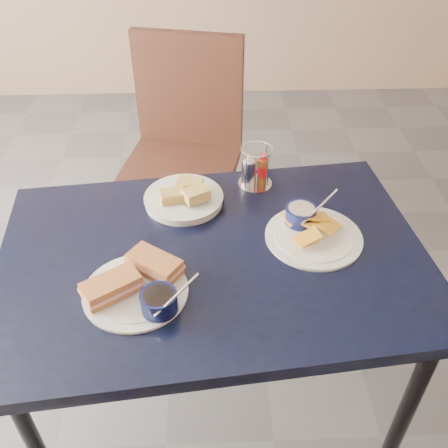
{
  "coord_description": "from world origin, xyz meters",
  "views": [
    {
      "loc": [
        -0.21,
        -1.16,
        1.68
      ],
      "look_at": [
        -0.17,
        -0.12,
        0.82
      ],
      "focal_mm": 40.0,
      "sensor_mm": 36.0,
      "label": 1
    }
  ],
  "objects_px": {
    "chair_far": "(180,139)",
    "plantain_plate": "(309,228)",
    "bread_basket": "(184,198)",
    "dining_table": "(214,271)",
    "sandwich_plate": "(139,285)",
    "condiment_caddy": "(254,170)"
  },
  "relations": [
    {
      "from": "chair_far",
      "to": "plantain_plate",
      "type": "height_order",
      "value": "chair_far"
    },
    {
      "from": "chair_far",
      "to": "bread_basket",
      "type": "relative_size",
      "value": 4.19
    },
    {
      "from": "chair_far",
      "to": "plantain_plate",
      "type": "relative_size",
      "value": 3.65
    },
    {
      "from": "dining_table",
      "to": "chair_far",
      "type": "relative_size",
      "value": 1.24
    },
    {
      "from": "dining_table",
      "to": "chair_far",
      "type": "height_order",
      "value": "chair_far"
    },
    {
      "from": "sandwich_plate",
      "to": "bread_basket",
      "type": "distance_m",
      "value": 0.38
    },
    {
      "from": "plantain_plate",
      "to": "condiment_caddy",
      "type": "bearing_deg",
      "value": 118.65
    },
    {
      "from": "bread_basket",
      "to": "condiment_caddy",
      "type": "distance_m",
      "value": 0.24
    },
    {
      "from": "dining_table",
      "to": "condiment_caddy",
      "type": "xyz_separation_m",
      "value": [
        0.14,
        0.32,
        0.13
      ]
    },
    {
      "from": "plantain_plate",
      "to": "bread_basket",
      "type": "xyz_separation_m",
      "value": [
        -0.36,
        0.16,
        0.0
      ]
    },
    {
      "from": "dining_table",
      "to": "plantain_plate",
      "type": "distance_m",
      "value": 0.3
    },
    {
      "from": "sandwich_plate",
      "to": "plantain_plate",
      "type": "relative_size",
      "value": 1.1
    },
    {
      "from": "bread_basket",
      "to": "plantain_plate",
      "type": "bearing_deg",
      "value": -23.96
    },
    {
      "from": "sandwich_plate",
      "to": "bread_basket",
      "type": "bearing_deg",
      "value": 74.29
    },
    {
      "from": "dining_table",
      "to": "condiment_caddy",
      "type": "bearing_deg",
      "value": 67.09
    },
    {
      "from": "plantain_plate",
      "to": "bread_basket",
      "type": "height_order",
      "value": "plantain_plate"
    },
    {
      "from": "chair_far",
      "to": "plantain_plate",
      "type": "bearing_deg",
      "value": -64.82
    },
    {
      "from": "bread_basket",
      "to": "condiment_caddy",
      "type": "height_order",
      "value": "condiment_caddy"
    },
    {
      "from": "dining_table",
      "to": "bread_basket",
      "type": "distance_m",
      "value": 0.26
    },
    {
      "from": "dining_table",
      "to": "bread_basket",
      "type": "bearing_deg",
      "value": 109.75
    },
    {
      "from": "dining_table",
      "to": "chair_far",
      "type": "bearing_deg",
      "value": 97.9
    },
    {
      "from": "bread_basket",
      "to": "condiment_caddy",
      "type": "relative_size",
      "value": 1.76
    }
  ]
}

